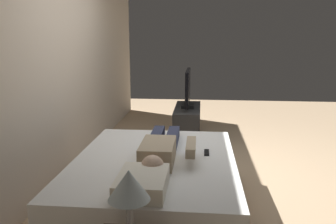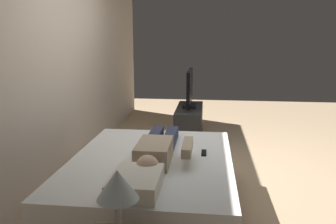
% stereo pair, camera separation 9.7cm
% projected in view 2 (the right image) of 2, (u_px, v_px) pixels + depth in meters
% --- Properties ---
extents(ground_plane, '(10.00, 10.00, 0.00)m').
position_uv_depth(ground_plane, '(208.00, 175.00, 4.10)').
color(ground_plane, tan).
extents(back_wall, '(6.40, 0.10, 2.80)m').
position_uv_depth(back_wall, '(75.00, 53.00, 4.39)').
color(back_wall, beige).
rests_on(back_wall, ground).
extents(bed, '(1.96, 1.50, 0.54)m').
position_uv_depth(bed, '(152.00, 187.00, 3.16)').
color(bed, brown).
rests_on(bed, ground).
extents(pillow, '(0.48, 0.34, 0.12)m').
position_uv_depth(pillow, '(136.00, 182.00, 2.45)').
color(pillow, silver).
rests_on(pillow, bed).
extents(person, '(1.26, 0.46, 0.18)m').
position_uv_depth(person, '(158.00, 149.00, 3.11)').
color(person, tan).
rests_on(person, bed).
extents(remote, '(0.15, 0.04, 0.02)m').
position_uv_depth(remote, '(204.00, 153.00, 3.22)').
color(remote, black).
rests_on(remote, bed).
extents(tv_stand, '(1.10, 0.40, 0.50)m').
position_uv_depth(tv_stand, '(189.00, 123.00, 5.58)').
color(tv_stand, '#2D2D2D').
rests_on(tv_stand, ground).
extents(tv, '(0.88, 0.20, 0.59)m').
position_uv_depth(tv, '(190.00, 89.00, 5.47)').
color(tv, black).
rests_on(tv, tv_stand).
extents(lamp, '(0.22, 0.22, 0.42)m').
position_uv_depth(lamp, '(118.00, 186.00, 1.79)').
color(lamp, '#59595B').
rests_on(lamp, nightstand).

